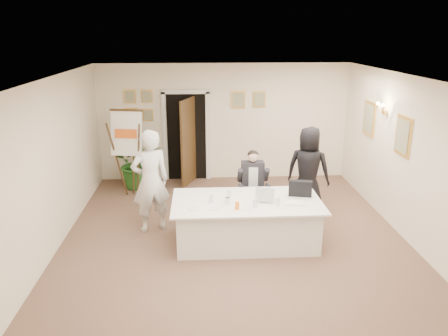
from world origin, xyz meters
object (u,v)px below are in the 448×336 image
conference_table (246,221)px  potted_palm (139,162)px  steel_jug (227,201)px  laptop_bag (300,188)px  flip_chart (130,158)px  standing_man (150,181)px  laptop (264,192)px  standing_woman (308,170)px  oj_glass (237,206)px  paper_stack (295,203)px  seated_man (253,184)px

conference_table → potted_palm: potted_palm is taller
potted_palm → steel_jug: bearing=-58.8°
conference_table → laptop_bag: size_ratio=6.32×
flip_chart → standing_man: size_ratio=1.01×
standing_man → laptop: 2.04m
potted_palm → steel_jug: 3.59m
standing_woman → laptop: bearing=75.1°
conference_table → steel_jug: size_ratio=22.84×
conference_table → standing_man: size_ratio=1.33×
oj_glass → paper_stack: bearing=10.8°
laptop_bag → paper_stack: size_ratio=1.30×
laptop → steel_jug: bearing=-150.9°
oj_glass → steel_jug: (-0.14, 0.24, -0.01)m
conference_table → potted_palm: size_ratio=2.04×
standing_man → oj_glass: bearing=124.5°
flip_chart → laptop: (2.59, -2.36, 0.03)m
conference_table → standing_woman: (1.37, 1.33, 0.48)m
standing_woman → laptop: standing_woman is taller
potted_palm → laptop_bag: potted_palm is taller
standing_man → paper_stack: bearing=140.2°
potted_palm → laptop_bag: (3.13, -2.78, 0.30)m
laptop → potted_palm: bearing=147.4°
laptop → paper_stack: laptop is taller
standing_woman → standing_man: bearing=37.8°
standing_woman → paper_stack: standing_woman is taller
laptop_bag → oj_glass: 1.26m
potted_palm → conference_table: bearing=-53.3°
flip_chart → laptop_bag: (3.24, -2.21, 0.03)m
laptop_bag → paper_stack: (-0.16, -0.34, -0.12)m
flip_chart → steel_jug: 3.17m
flip_chart → potted_palm: (0.11, 0.57, -0.27)m
standing_woman → seated_man: bearing=37.1°
steel_jug → flip_chart: bearing=128.2°
seated_man → paper_stack: bearing=-61.7°
laptop → oj_glass: (-0.48, -0.38, -0.07)m
flip_chart → steel_jug: bearing=-51.8°
laptop → steel_jug: 0.64m
oj_glass → steel_jug: oj_glass is taller
laptop → conference_table: bearing=-161.7°
conference_table → paper_stack: bearing=-13.2°
potted_palm → oj_glass: bearing=-58.9°
laptop_bag → paper_stack: laptop_bag is taller
laptop_bag → steel_jug: bearing=-155.4°
laptop → laptop_bag: laptop_bag is taller
oj_glass → laptop_bag: bearing=25.0°
standing_man → potted_palm: 2.41m
seated_man → steel_jug: seated_man is taller
conference_table → paper_stack: paper_stack is taller
seated_man → steel_jug: size_ratio=12.41×
standing_man → potted_palm: bearing=-99.2°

